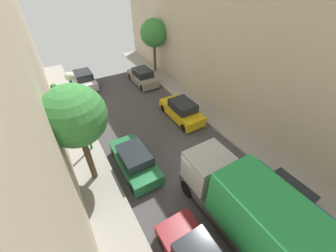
# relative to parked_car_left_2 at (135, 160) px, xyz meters

# --- Properties ---
(ground) EXTENTS (32.00, 32.00, 0.00)m
(ground) POSITION_rel_parked_car_left_2_xyz_m (2.70, -2.01, -0.72)
(ground) COLOR #423F42
(sidewalk_left) EXTENTS (2.00, 44.00, 0.15)m
(sidewalk_left) POSITION_rel_parked_car_left_2_xyz_m (-2.30, -2.01, -0.64)
(sidewalk_left) COLOR gray
(sidewalk_left) RESTS_ON ground
(sidewalk_right) EXTENTS (2.00, 44.00, 0.15)m
(sidewalk_right) POSITION_rel_parked_car_left_2_xyz_m (7.70, -2.01, -0.64)
(sidewalk_right) COLOR gray
(sidewalk_right) RESTS_ON ground
(parked_car_left_2) EXTENTS (1.78, 4.20, 1.57)m
(parked_car_left_2) POSITION_rel_parked_car_left_2_xyz_m (0.00, 0.00, 0.00)
(parked_car_left_2) COLOR #1E6638
(parked_car_left_2) RESTS_ON ground
(parked_car_left_3) EXTENTS (1.78, 4.20, 1.57)m
(parked_car_left_3) POSITION_rel_parked_car_left_2_xyz_m (0.00, 12.86, 0.00)
(parked_car_left_3) COLOR silver
(parked_car_left_3) RESTS_ON ground
(parked_car_right_1) EXTENTS (1.78, 4.20, 1.57)m
(parked_car_right_1) POSITION_rel_parked_car_left_2_xyz_m (5.40, -6.06, 0.00)
(parked_car_right_1) COLOR #194799
(parked_car_right_1) RESTS_ON ground
(parked_car_right_2) EXTENTS (1.78, 4.20, 1.57)m
(parked_car_right_2) POSITION_rel_parked_car_left_2_xyz_m (5.40, 3.01, 0.00)
(parked_car_right_2) COLOR gold
(parked_car_right_2) RESTS_ON ground
(parked_car_right_3) EXTENTS (1.78, 4.20, 1.57)m
(parked_car_right_3) POSITION_rel_parked_car_left_2_xyz_m (5.40, 10.36, 0.00)
(parked_car_right_3) COLOR gray
(parked_car_right_3) RESTS_ON ground
(delivery_truck) EXTENTS (2.26, 6.60, 3.38)m
(delivery_truck) POSITION_rel_parked_car_left_2_xyz_m (2.70, -5.90, 1.07)
(delivery_truck) COLOR #4C4C51
(delivery_truck) RESTS_ON ground
(street_tree_1) EXTENTS (2.86, 2.86, 5.58)m
(street_tree_1) POSITION_rel_parked_car_left_2_xyz_m (7.89, 12.26, 3.55)
(street_tree_1) COLOR brown
(street_tree_1) RESTS_ON sidewalk_right
(street_tree_2) EXTENTS (2.99, 2.99, 5.84)m
(street_tree_2) POSITION_rel_parked_car_left_2_xyz_m (-2.34, 0.55, 3.74)
(street_tree_2) COLOR brown
(street_tree_2) RESTS_ON sidewalk_left
(potted_plant_0) EXTENTS (0.59, 0.59, 0.89)m
(potted_plant_0) POSITION_rel_parked_car_left_2_xyz_m (-2.91, 12.71, -0.07)
(potted_plant_0) COLOR slate
(potted_plant_0) RESTS_ON sidewalk_left
(lamp_post) EXTENTS (0.44, 0.44, 5.43)m
(lamp_post) POSITION_rel_parked_car_left_2_xyz_m (-1.90, 3.02, 3.01)
(lamp_post) COLOR #26723F
(lamp_post) RESTS_ON sidewalk_left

